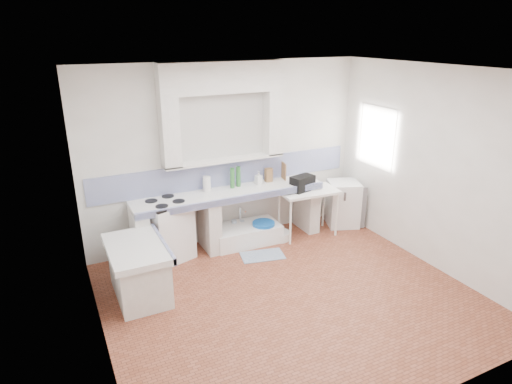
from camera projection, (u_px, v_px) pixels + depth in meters
name	position (u px, v px, depth m)	size (l,w,h in m)	color
floor	(290.00, 297.00, 5.61)	(4.50, 4.50, 0.00)	brown
ceiling	(298.00, 71.00, 4.65)	(4.50, 4.50, 0.00)	white
wall_back	(228.00, 154.00, 6.82)	(4.50, 4.50, 0.00)	white
wall_front	(424.00, 274.00, 3.45)	(4.50, 4.50, 0.00)	white
wall_left	(91.00, 230.00, 4.20)	(4.50, 4.50, 0.00)	white
wall_right	(434.00, 169.00, 6.07)	(4.50, 4.50, 0.00)	white
alcove_mass	(223.00, 77.00, 6.27)	(1.90, 0.25, 0.45)	white
window_frame	(385.00, 136.00, 7.08)	(0.35, 0.86, 1.06)	#3C2513
lace_valance	(381.00, 113.00, 6.89)	(0.01, 0.84, 0.24)	white
counter_slab	(230.00, 194.00, 6.71)	(3.00, 0.60, 0.08)	white
counter_lip	(237.00, 200.00, 6.47)	(3.00, 0.04, 0.10)	navy
counter_pier_left	(141.00, 238.00, 6.28)	(0.20, 0.55, 0.82)	white
counter_pier_mid	(209.00, 225.00, 6.72)	(0.20, 0.55, 0.82)	white
counter_pier_right	(307.00, 206.00, 7.45)	(0.20, 0.55, 0.82)	white
peninsula_top	(137.00, 249.00, 5.44)	(0.70, 1.10, 0.08)	white
peninsula_base	(139.00, 273.00, 5.56)	(0.60, 1.00, 0.62)	white
peninsula_lip	(163.00, 243.00, 5.58)	(0.04, 1.10, 0.10)	navy
backsplash	(228.00, 173.00, 6.91)	(4.27, 0.03, 0.40)	navy
stove	(167.00, 231.00, 6.46)	(0.61, 0.59, 0.86)	white
sink	(246.00, 234.00, 7.04)	(1.08, 0.58, 0.26)	white
side_table	(308.00, 213.00, 7.21)	(0.94, 0.52, 0.04)	white
fridge	(343.00, 204.00, 7.60)	(0.51, 0.51, 0.78)	white
bucket_red	(225.00, 241.00, 6.80)	(0.30, 0.30, 0.28)	#D02740
bucket_orange	(247.00, 237.00, 6.96)	(0.27, 0.27, 0.25)	orange
bucket_blue	(264.00, 232.00, 7.04)	(0.36, 0.36, 0.34)	#0F57B3
basin_white	(279.00, 235.00, 7.15)	(0.34, 0.34, 0.13)	white
water_bottle_a	(234.00, 230.00, 7.13)	(0.09, 0.09, 0.33)	silver
water_bottle_b	(242.00, 229.00, 7.19)	(0.08, 0.08, 0.29)	silver
black_bag	(302.00, 183.00, 7.03)	(0.38, 0.22, 0.24)	black
green_bottle_a	(232.00, 178.00, 6.79)	(0.07, 0.07, 0.32)	#2A6B2D
green_bottle_b	(238.00, 177.00, 6.86)	(0.07, 0.07, 0.32)	#2A6B2D
knife_block	(269.00, 175.00, 7.09)	(0.11, 0.09, 0.22)	brown
cutting_board	(284.00, 171.00, 7.20)	(0.02, 0.20, 0.28)	brown
paper_towel	(207.00, 184.00, 6.65)	(0.12, 0.12, 0.23)	white
soap_bottle	(258.00, 178.00, 6.97)	(0.10, 0.10, 0.21)	white
rug	(262.00, 256.00, 6.64)	(0.64, 0.37, 0.01)	#3A5A80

